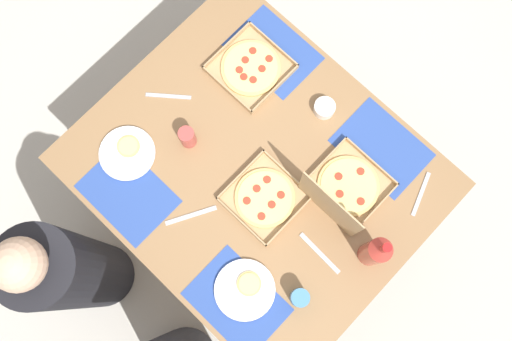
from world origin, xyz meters
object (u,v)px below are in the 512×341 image
object	(u,v)px
pizza_box_center	(251,68)
plate_far_right	(245,289)
pizza_box_edge_far	(344,190)
cup_clear_left	(188,137)
diner_right_seat	(72,271)
plate_middle	(127,153)
soda_bottle	(376,252)
pizza_box_corner_left	(265,198)
cup_clear_right	(300,298)
condiment_bowl	(324,108)

from	to	relation	value
pizza_box_center	plate_far_right	distance (m)	0.91
pizza_box_edge_far	cup_clear_left	distance (m)	0.65
pizza_box_edge_far	diner_right_seat	distance (m)	1.22
pizza_box_edge_far	plate_middle	world-z (taller)	pizza_box_edge_far
diner_right_seat	soda_bottle	bearing A→B (deg)	-133.67
cup_clear_left	diner_right_seat	xyz separation A→B (m)	(0.02, 0.73, -0.30)
plate_middle	diner_right_seat	size ratio (longest dim) A/B	0.19
pizza_box_corner_left	soda_bottle	bearing A→B (deg)	-164.82
pizza_box_center	plate_far_right	size ratio (longest dim) A/B	1.21
pizza_box_center	diner_right_seat	bearing A→B (deg)	90.69
soda_bottle	cup_clear_right	size ratio (longest dim) A/B	3.29
pizza_box_center	soda_bottle	xyz separation A→B (m)	(-0.87, 0.24, 0.12)
pizza_box_center	diner_right_seat	xyz separation A→B (m)	(-0.01, 1.13, -0.26)
cup_clear_left	condiment_bowl	xyz separation A→B (m)	(-0.31, -0.48, -0.03)
soda_bottle	pizza_box_center	bearing A→B (deg)	-15.31
pizza_box_corner_left	plate_middle	size ratio (longest dim) A/B	1.19
condiment_bowl	diner_right_seat	xyz separation A→B (m)	(0.33, 1.21, -0.27)
plate_middle	cup_clear_right	size ratio (longest dim) A/B	2.33
pizza_box_edge_far	plate_far_right	size ratio (longest dim) A/B	1.35
pizza_box_center	plate_middle	size ratio (longest dim) A/B	1.25
pizza_box_edge_far	plate_far_right	xyz separation A→B (m)	(0.02, 0.54, -0.04)
pizza_box_center	pizza_box_corner_left	distance (m)	0.55
pizza_box_corner_left	cup_clear_right	xyz separation A→B (m)	(-0.36, 0.19, 0.04)
pizza_box_edge_far	plate_middle	bearing A→B (deg)	33.16
pizza_box_edge_far	soda_bottle	distance (m)	0.28
pizza_box_edge_far	diner_right_seat	bearing A→B (deg)	58.52
diner_right_seat	pizza_box_corner_left	bearing A→B (deg)	-117.83
pizza_box_corner_left	plate_far_right	world-z (taller)	pizza_box_corner_left
pizza_box_center	cup_clear_right	bearing A→B (deg)	144.98
plate_middle	cup_clear_left	world-z (taller)	cup_clear_left
plate_middle	soda_bottle	size ratio (longest dim) A/B	0.71
plate_far_right	pizza_box_edge_far	bearing A→B (deg)	-91.83
plate_middle	cup_clear_right	distance (m)	0.89
pizza_box_edge_far	condiment_bowl	world-z (taller)	pizza_box_edge_far
pizza_box_center	cup_clear_right	xyz separation A→B (m)	(-0.78, 0.55, 0.04)
pizza_box_center	plate_middle	bearing A→B (deg)	79.96
pizza_box_corner_left	cup_clear_right	world-z (taller)	cup_clear_right
cup_clear_left	cup_clear_right	distance (m)	0.76
cup_clear_left	pizza_box_edge_far	bearing A→B (deg)	-155.35
plate_middle	pizza_box_center	bearing A→B (deg)	-100.04
plate_far_right	condiment_bowl	bearing A→B (deg)	-70.15
condiment_bowl	diner_right_seat	world-z (taller)	diner_right_seat
plate_far_right	condiment_bowl	xyz separation A→B (m)	(0.27, -0.75, 0.01)
plate_middle	cup_clear_left	bearing A→B (deg)	-124.26
pizza_box_corner_left	condiment_bowl	size ratio (longest dim) A/B	3.12
plate_far_right	cup_clear_right	distance (m)	0.21
cup_clear_right	plate_middle	bearing A→B (deg)	3.82
plate_middle	cup_clear_right	xyz separation A→B (m)	(-0.89, -0.06, 0.04)
plate_far_right	plate_middle	bearing A→B (deg)	-4.73
pizza_box_center	condiment_bowl	size ratio (longest dim) A/B	3.25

